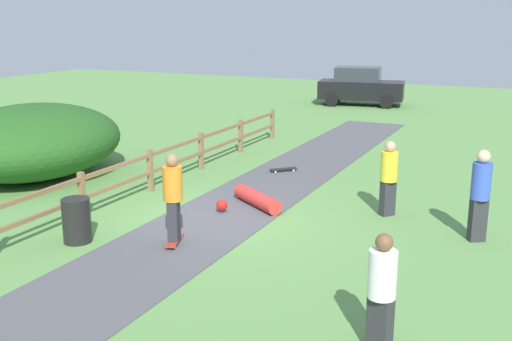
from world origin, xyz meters
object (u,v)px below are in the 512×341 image
Objects in this scene: bystander_yellow at (389,175)px; skateboard_loose at (283,169)px; trash_bin at (77,220)px; bystander_blue at (480,191)px; skater_fallen at (255,199)px; bystander_white at (382,288)px; parked_car_black at (360,86)px; bush_large at (33,141)px; skater_riding at (173,194)px.

skateboard_loose is at bearing 144.32° from bystander_yellow.
bystander_yellow is at bearing -35.68° from skateboard_loose.
bystander_blue reaches higher than trash_bin.
bystander_white is (4.26, -5.01, 0.72)m from skater_fallen.
bystander_white is (-0.72, -4.95, -0.13)m from bystander_blue.
bystander_white is 23.80m from parked_car_black.
trash_bin is at bearing -37.34° from bush_large.
bush_large is 5.90× the size of trash_bin.
parked_car_black reaches higher than skater_fallen.
trash_bin is at bearing -140.00° from bystander_yellow.
parked_car_black is at bearing 90.96° from trash_bin.
trash_bin is 21.35m from parked_car_black.
skater_fallen is 0.83× the size of bystander_blue.
bystander_yellow is at bearing 47.42° from skater_riding.
skateboard_loose is (-0.71, 3.42, -0.11)m from skater_fallen.
bush_large is at bearing 155.90° from bystander_white.
skater_riding is 5.13m from bystander_white.
parked_car_black is (4.25, 17.82, -0.06)m from bush_large.
skateboard_loose is at bearing 120.54° from bystander_white.
bystander_yellow is at bearing 14.92° from skater_fallen.
trash_bin is at bearing -89.04° from parked_car_black.
bystander_yellow is (-2.02, 0.85, -0.10)m from bystander_blue.
skater_fallen is 5.05m from bystander_blue.
parked_car_black reaches higher than bystander_blue.
skater_riding is (1.83, 0.70, 0.59)m from trash_bin.
skater_riding is 1.09× the size of bystander_white.
bush_large is 7.50× the size of skateboard_loose.
trash_bin is at bearing -154.11° from bystander_blue.
bystander_blue is at bearing 27.48° from skater_riding.
bystander_blue is 5.00m from bystander_white.
trash_bin is at bearing 167.42° from bystander_white.
bystander_yellow is (3.35, 3.65, -0.09)m from skater_riding.
bystander_blue is at bearing -31.49° from skateboard_loose.
bystander_blue is at bearing -67.02° from parked_car_black.
parked_car_black is at bearing 106.73° from bystander_white.
parked_car_black is (-6.85, 22.79, 0.04)m from bystander_white.
bystander_white reaches higher than skateboard_loose.
bystander_blue is at bearing -0.72° from skater_fallen.
bystander_white is 0.97× the size of bystander_yellow.
skater_riding is at bearing -83.93° from parked_car_black.
parked_car_black is (-2.58, 17.78, 0.76)m from skater_fallen.
trash_bin is 0.58× the size of skater_fallen.
bystander_white is 5.94m from bystander_yellow.
bush_large reaches higher than skater_riding.
bystander_blue is (7.21, 3.50, 0.60)m from trash_bin.
skater_fallen is at bearing -81.73° from parked_car_black.
bystander_white is at bearing -24.10° from bush_large.
bystander_blue is 19.38m from parked_car_black.
bush_large is at bearing 142.66° from trash_bin.
skateboard_loose is (6.13, 3.47, -0.93)m from bush_large.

